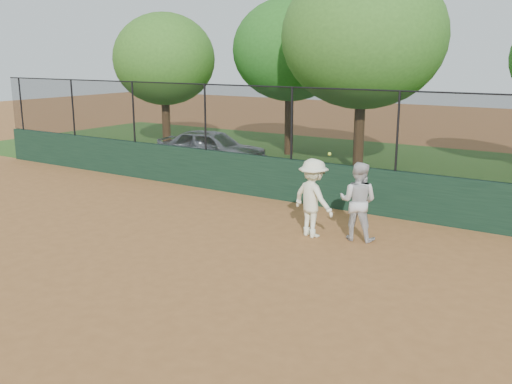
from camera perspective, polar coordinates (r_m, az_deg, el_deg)
The scene contains 10 objects.
ground at distance 11.25m, azimuth -9.65°, elevation -7.65°, with size 80.00×80.00×0.00m, color #9A6031.
back_wall at distance 15.81m, azimuth 5.08°, elevation 0.96°, with size 26.00×0.20×1.20m, color #163120.
grass_strip at distance 21.31m, azimuth 12.66°, elevation 2.32°, with size 36.00×12.00×0.01m, color #254C17.
parked_car at distance 21.03m, azimuth -4.48°, elevation 4.39°, with size 1.65×4.11×1.40m, color #A3A7AC.
player_second at distance 12.80m, azimuth 10.16°, elevation -0.92°, with size 0.85×0.67×1.76m, color silver.
player_main at distance 12.89m, azimuth 5.73°, elevation -0.60°, with size 1.31×1.01×2.01m.
fence_assembly at distance 15.55m, azimuth 5.11°, elevation 6.86°, with size 26.00×0.06×2.00m.
tree_0 at distance 25.24m, azimuth -9.19°, elevation 12.96°, with size 4.50×4.09×5.80m.
tree_1 at distance 23.53m, azimuth 3.41°, elevation 14.00°, with size 4.73×4.30×6.28m.
tree_2 at distance 19.91m, azimuth 10.66°, elevation 15.03°, with size 5.56×5.06×7.03m.
Camera 1 is at (7.20, -7.65, 4.03)m, focal length 40.00 mm.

